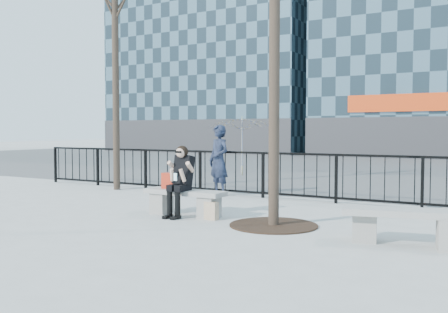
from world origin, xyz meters
The scene contains 13 objects.
ground centered at (0.00, 0.00, 0.00)m, with size 120.00×120.00×0.00m, color #9C9C97.
street_surface centered at (0.00, 15.00, 0.00)m, with size 60.00×23.00×0.01m, color #474747.
railing centered at (0.00, 3.00, 0.55)m, with size 14.00×0.06×1.10m.
building_left centered at (-15.00, 27.00, 11.30)m, with size 16.20×10.20×22.60m.
tree_left centered at (-4.00, 2.50, 4.86)m, with size 2.80×2.80×6.50m.
tree_grate centered at (1.90, -0.10, 0.01)m, with size 1.50×1.50×0.02m, color black.
bench_main centered at (0.00, 0.00, 0.30)m, with size 1.65×0.46×0.49m.
bench_second centered at (4.11, -0.48, 0.32)m, with size 1.73×0.48×0.51m.
seated_woman centered at (0.00, -0.16, 0.67)m, with size 0.50×0.64×1.34m.
handbag centered at (-0.32, 0.02, 0.64)m, with size 0.37×0.18×0.31m, color #B72B16.
shopping_bag centered at (0.63, -0.13, 0.16)m, with size 0.35×0.13×0.33m, color beige.
standing_man centered at (-0.92, 2.80, 0.88)m, with size 0.64×0.42×1.76m, color black.
vendor_umbrella centered at (-3.08, 7.98, 1.07)m, with size 2.33×2.38×2.14m, color gold.
Camera 1 is at (5.40, -7.77, 1.62)m, focal length 40.00 mm.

